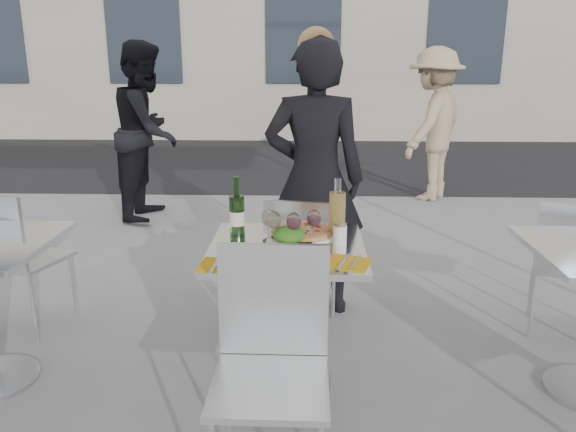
{
  "coord_description": "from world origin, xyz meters",
  "views": [
    {
      "loc": [
        0.09,
        -2.48,
        1.6
      ],
      "look_at": [
        0.0,
        0.15,
        0.85
      ],
      "focal_mm": 35.0,
      "sensor_mm": 36.0,
      "label": 1
    }
  ],
  "objects_px": {
    "main_table": "(287,287)",
    "wineglass_red_a": "(294,223)",
    "salad_plate": "(289,236)",
    "wineglass_red_b": "(314,220)",
    "chair_near": "(272,351)",
    "chair_far": "(301,255)",
    "napkin_right": "(348,263)",
    "pizza_near": "(292,258)",
    "side_chair_rfar": "(569,258)",
    "woman_diner": "(314,180)",
    "napkin_left": "(221,265)",
    "pizza_far": "(302,232)",
    "wine_bottle": "(237,213)",
    "pedestrian_b": "(433,125)",
    "wineglass_white_a": "(269,219)",
    "sugar_shaker": "(340,233)",
    "wineglass_white_b": "(274,221)",
    "carafe": "(337,213)",
    "pedestrian_a": "(147,131)",
    "side_chair_lfar": "(14,251)"
  },
  "relations": [
    {
      "from": "main_table",
      "to": "chair_near",
      "type": "relative_size",
      "value": 0.81
    },
    {
      "from": "carafe",
      "to": "wineglass_white_b",
      "type": "height_order",
      "value": "carafe"
    },
    {
      "from": "main_table",
      "to": "pizza_near",
      "type": "height_order",
      "value": "pizza_near"
    },
    {
      "from": "side_chair_lfar",
      "to": "wine_bottle",
      "type": "bearing_deg",
      "value": -177.9
    },
    {
      "from": "side_chair_lfar",
      "to": "pizza_near",
      "type": "distance_m",
      "value": 1.79
    },
    {
      "from": "wine_bottle",
      "to": "wineglass_red_a",
      "type": "height_order",
      "value": "wine_bottle"
    },
    {
      "from": "main_table",
      "to": "pizza_near",
      "type": "distance_m",
      "value": 0.3
    },
    {
      "from": "pedestrian_a",
      "to": "napkin_right",
      "type": "bearing_deg",
      "value": -149.51
    },
    {
      "from": "salad_plate",
      "to": "napkin_right",
      "type": "distance_m",
      "value": 0.36
    },
    {
      "from": "main_table",
      "to": "wineglass_red_a",
      "type": "bearing_deg",
      "value": 17.07
    },
    {
      "from": "carafe",
      "to": "napkin_right",
      "type": "distance_m",
      "value": 0.4
    },
    {
      "from": "pizza_far",
      "to": "wineglass_white_a",
      "type": "distance_m",
      "value": 0.21
    },
    {
      "from": "chair_far",
      "to": "sugar_shaker",
      "type": "height_order",
      "value": "sugar_shaker"
    },
    {
      "from": "side_chair_lfar",
      "to": "sugar_shaker",
      "type": "distance_m",
      "value": 1.93
    },
    {
      "from": "carafe",
      "to": "wineglass_white_a",
      "type": "distance_m",
      "value": 0.34
    },
    {
      "from": "pedestrian_b",
      "to": "wineglass_white_a",
      "type": "distance_m",
      "value": 4.19
    },
    {
      "from": "pedestrian_a",
      "to": "wineglass_red_a",
      "type": "height_order",
      "value": "pedestrian_a"
    },
    {
      "from": "wineglass_red_b",
      "to": "woman_diner",
      "type": "bearing_deg",
      "value": 89.15
    },
    {
      "from": "sugar_shaker",
      "to": "side_chair_rfar",
      "type": "bearing_deg",
      "value": 22.31
    },
    {
      "from": "pizza_near",
      "to": "wineglass_white_a",
      "type": "bearing_deg",
      "value": 113.95
    },
    {
      "from": "pedestrian_b",
      "to": "sugar_shaker",
      "type": "height_order",
      "value": "pedestrian_b"
    },
    {
      "from": "wineglass_white_b",
      "to": "wineglass_red_b",
      "type": "bearing_deg",
      "value": 9.25
    },
    {
      "from": "pizza_far",
      "to": "wine_bottle",
      "type": "relative_size",
      "value": 1.17
    },
    {
      "from": "side_chair_rfar",
      "to": "pizza_far",
      "type": "height_order",
      "value": "side_chair_rfar"
    },
    {
      "from": "main_table",
      "to": "carafe",
      "type": "xyz_separation_m",
      "value": [
        0.24,
        0.15,
        0.33
      ]
    },
    {
      "from": "side_chair_rfar",
      "to": "carafe",
      "type": "distance_m",
      "value": 1.46
    },
    {
      "from": "salad_plate",
      "to": "napkin_right",
      "type": "height_order",
      "value": "salad_plate"
    },
    {
      "from": "wine_bottle",
      "to": "sugar_shaker",
      "type": "relative_size",
      "value": 2.76
    },
    {
      "from": "wineglass_red_a",
      "to": "wineglass_red_b",
      "type": "height_order",
      "value": "same"
    },
    {
      "from": "pizza_near",
      "to": "wineglass_white_a",
      "type": "xyz_separation_m",
      "value": [
        -0.12,
        0.26,
        0.1
      ]
    },
    {
      "from": "salad_plate",
      "to": "wineglass_red_a",
      "type": "relative_size",
      "value": 1.4
    },
    {
      "from": "carafe",
      "to": "wine_bottle",
      "type": "bearing_deg",
      "value": -178.73
    },
    {
      "from": "wineglass_red_a",
      "to": "wineglass_white_b",
      "type": "bearing_deg",
      "value": 167.37
    },
    {
      "from": "pizza_near",
      "to": "side_chair_rfar",
      "type": "bearing_deg",
      "value": 26.38
    },
    {
      "from": "napkin_left",
      "to": "wineglass_white_b",
      "type": "bearing_deg",
      "value": 59.17
    },
    {
      "from": "sugar_shaker",
      "to": "wineglass_red_a",
      "type": "height_order",
      "value": "wineglass_red_a"
    },
    {
      "from": "pedestrian_a",
      "to": "wineglass_white_b",
      "type": "distance_m",
      "value": 3.39
    },
    {
      "from": "chair_far",
      "to": "napkin_right",
      "type": "height_order",
      "value": "chair_far"
    },
    {
      "from": "side_chair_lfar",
      "to": "wineglass_red_a",
      "type": "relative_size",
      "value": 5.57
    },
    {
      "from": "chair_far",
      "to": "wine_bottle",
      "type": "relative_size",
      "value": 2.87
    },
    {
      "from": "sugar_shaker",
      "to": "napkin_left",
      "type": "relative_size",
      "value": 0.53
    },
    {
      "from": "woman_diner",
      "to": "salad_plate",
      "type": "relative_size",
      "value": 7.81
    },
    {
      "from": "chair_far",
      "to": "napkin_right",
      "type": "xyz_separation_m",
      "value": [
        0.21,
        -0.78,
        0.25
      ]
    },
    {
      "from": "side_chair_rfar",
      "to": "salad_plate",
      "type": "distance_m",
      "value": 1.69
    },
    {
      "from": "chair_far",
      "to": "pizza_near",
      "type": "relative_size",
      "value": 2.41
    },
    {
      "from": "woman_diner",
      "to": "wineglass_red_a",
      "type": "bearing_deg",
      "value": 87.09
    },
    {
      "from": "pedestrian_a",
      "to": "wineglass_white_a",
      "type": "xyz_separation_m",
      "value": [
        1.42,
        -3.03,
        -0.02
      ]
    },
    {
      "from": "wineglass_red_b",
      "to": "chair_near",
      "type": "bearing_deg",
      "value": -103.19
    },
    {
      "from": "main_table",
      "to": "napkin_left",
      "type": "distance_m",
      "value": 0.44
    },
    {
      "from": "side_chair_lfar",
      "to": "sugar_shaker",
      "type": "xyz_separation_m",
      "value": [
        1.84,
        -0.49,
        0.28
      ]
    }
  ]
}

